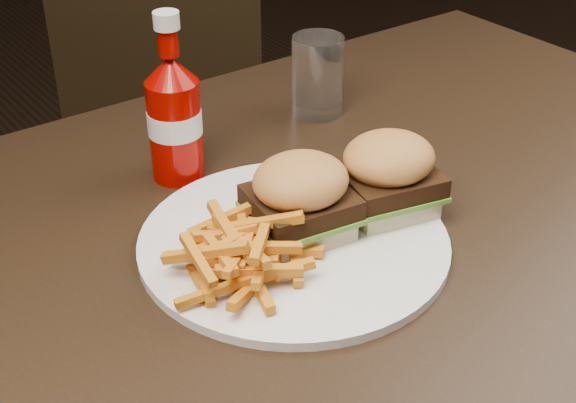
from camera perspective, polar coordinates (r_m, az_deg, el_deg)
dining_table at (r=0.93m, az=4.13°, el=-1.17°), size 1.20×0.80×0.04m
chair_far at (r=1.74m, az=-9.17°, el=3.92°), size 0.50×0.50×0.04m
plate at (r=0.85m, az=0.40°, el=-2.88°), size 0.33×0.33×0.01m
sandwich_half_a at (r=0.84m, az=0.88°, el=-1.62°), size 0.10×0.10×0.02m
sandwich_half_b at (r=0.89m, az=6.97°, el=0.11°), size 0.11×0.10×0.02m
fries_pile at (r=0.79m, az=-3.47°, el=-3.54°), size 0.16×0.16×0.05m
ketchup_bottle at (r=0.95m, az=-8.00°, el=4.97°), size 0.07×0.07×0.13m
tumbler at (r=1.11m, az=2.10°, el=8.92°), size 0.09×0.09×0.11m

